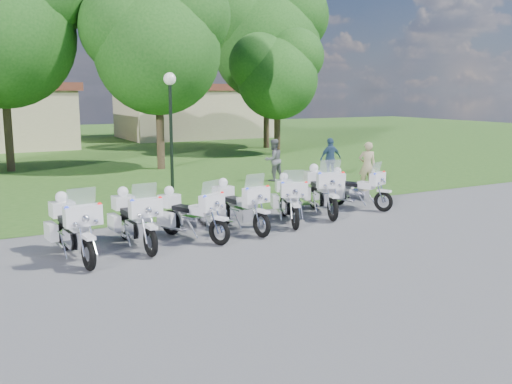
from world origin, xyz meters
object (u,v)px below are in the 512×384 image
motorcycle_3 (239,205)px  lamp_post (170,102)px  bystander_b (273,160)px  motorcycle_1 (134,218)px  bystander_a (367,166)px  motorcycle_0 (73,227)px  motorcycle_2 (190,214)px  motorcycle_6 (356,188)px  bystander_c (330,159)px  motorcycle_4 (289,199)px  motorcycle_5 (321,190)px

motorcycle_3 → lamp_post: lamp_post is taller
bystander_b → motorcycle_1: bearing=34.4°
bystander_a → motorcycle_3: bearing=53.0°
bystander_b → motorcycle_0: bearing=30.8°
motorcycle_2 → bystander_a: size_ratio=1.21×
motorcycle_0 → motorcycle_3: size_ratio=1.06×
motorcycle_6 → bystander_c: bystander_c is taller
motorcycle_4 → bystander_a: bystander_a is taller
motorcycle_4 → lamp_post: 6.83m
bystander_a → bystander_c: bystander_a is taller
bystander_c → motorcycle_4: bearing=45.2°
motorcycle_2 → motorcycle_6: motorcycle_2 is taller
motorcycle_2 → motorcycle_1: bearing=-23.8°
bystander_b → motorcycle_3: bearing=46.2°
motorcycle_3 → motorcycle_4: 1.66m
motorcycle_5 → motorcycle_2: bearing=28.4°
motorcycle_1 → motorcycle_3: size_ratio=1.03×
motorcycle_3 → motorcycle_4: (1.65, 0.21, -0.01)m
motorcycle_0 → bystander_a: 11.98m
bystander_a → bystander_b: bystander_a is taller
motorcycle_2 → motorcycle_4: size_ratio=0.96×
motorcycle_1 → motorcycle_5: 6.01m
motorcycle_4 → bystander_b: bearing=-96.1°
bystander_a → motorcycle_5: bearing=61.8°
motorcycle_2 → bystander_a: bearing=178.8°
motorcycle_3 → bystander_b: (4.93, 6.70, 0.19)m
motorcycle_1 → bystander_a: size_ratio=1.37×
motorcycle_5 → motorcycle_6: 1.46m
motorcycle_3 → motorcycle_2: bearing=1.2°
motorcycle_4 → bystander_c: bystander_c is taller
motorcycle_4 → motorcycle_5: (1.42, 0.45, 0.06)m
motorcycle_6 → motorcycle_5: bearing=-16.0°
motorcycle_1 → bystander_c: (10.06, 6.22, 0.18)m
motorcycle_6 → lamp_post: (-3.98, 5.60, 2.57)m
motorcycle_5 → lamp_post: 6.79m
motorcycle_6 → bystander_b: bystander_b is taller
motorcycle_5 → bystander_a: 4.76m
motorcycle_2 → lamp_post: 7.45m
motorcycle_0 → lamp_post: (4.85, 7.04, 2.49)m
motorcycle_2 → motorcycle_0: bearing=-17.7°
motorcycle_1 → motorcycle_2: motorcycle_1 is taller
motorcycle_2 → bystander_b: bystander_b is taller
motorcycle_0 → lamp_post: lamp_post is taller
bystander_b → motorcycle_4: bearing=55.8°
motorcycle_6 → bystander_a: size_ratio=1.19×
motorcycle_1 → lamp_post: (3.40, 6.72, 2.52)m
motorcycle_2 → motorcycle_5: size_ratio=0.86×
motorcycle_3 → bystander_c: (7.20, 5.95, 0.19)m
lamp_post → bystander_c: size_ratio=2.49×
motorcycle_0 → motorcycle_3: 4.36m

